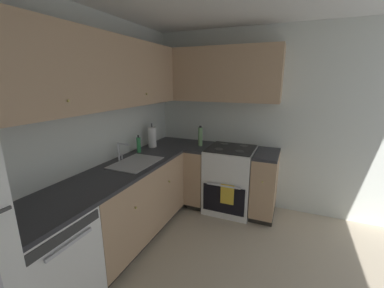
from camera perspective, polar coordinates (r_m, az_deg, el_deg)
name	(u,v)px	position (r m, az deg, el deg)	size (l,w,h in m)	color
wall_back	(71,140)	(2.58, -26.38, 0.81)	(3.65, 0.05, 2.44)	silver
wall_right	(266,122)	(3.48, 16.82, 4.95)	(0.05, 3.20, 2.44)	silver
dishwasher	(44,268)	(2.31, -31.34, -23.52)	(0.60, 0.63, 0.85)	white
lower_cabinets_back	(131,203)	(2.92, -14.03, -13.23)	(1.52, 0.62, 0.85)	tan
countertop_back	(129,167)	(2.74, -14.57, -5.15)	(2.73, 0.60, 0.04)	#2D2D33
lower_cabinets_right	(233,181)	(3.45, 9.65, -8.52)	(0.62, 1.18, 0.85)	tan
countertop_right	(235,151)	(3.30, 9.96, -1.53)	(0.60, 1.18, 0.03)	#2D2D33
oven_range	(230,179)	(3.46, 8.90, -7.98)	(0.68, 0.62, 1.03)	white
upper_cabinets_back	(99,72)	(2.56, -20.85, 15.36)	(2.41, 0.34, 0.69)	tan
upper_cabinets_right	(214,75)	(3.40, 5.25, 15.81)	(0.32, 1.73, 0.69)	tan
sink	(136,166)	(2.80, -12.89, -5.10)	(0.56, 0.40, 0.10)	#B7B7BC
faucet	(120,150)	(2.88, -16.39, -1.34)	(0.07, 0.16, 0.21)	silver
soap_bottle	(139,145)	(3.16, -12.35, -0.16)	(0.05, 0.05, 0.22)	#338C4C
paper_towel_roll	(152,137)	(3.38, -9.28, 1.62)	(0.11, 0.11, 0.34)	white
oil_bottle	(200,136)	(3.40, 1.95, 1.78)	(0.06, 0.06, 0.28)	#729E66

